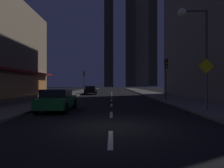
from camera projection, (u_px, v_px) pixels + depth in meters
name	position (u px, v px, depth m)	size (l,w,h in m)	color
ground_plane	(112.00, 93.00, 40.51)	(78.00, 136.00, 0.10)	black
sidewalk_right	(147.00, 92.00, 40.50)	(4.00, 76.00, 0.15)	#605E59
sidewalk_left	(77.00, 92.00, 40.52)	(4.00, 76.00, 0.15)	#605E59
lane_marking_center	(112.00, 98.00, 24.71)	(0.16, 38.60, 0.01)	silver
skyscraper_distant_tall	(109.00, 23.00, 118.53)	(5.27, 5.92, 75.21)	#302E24
skyscraper_distant_mid	(130.00, 37.00, 123.02)	(5.23, 5.24, 61.57)	#333126
skyscraper_distant_short	(141.00, 44.00, 127.20)	(8.05, 8.28, 54.72)	brown
skyscraper_distant_slender	(152.00, 39.00, 160.07)	(8.43, 5.10, 75.32)	#312E24
car_parked_near	(57.00, 100.00, 13.31)	(1.98, 4.24, 1.45)	#1E722D
car_parked_far	(91.00, 90.00, 34.35)	(1.98, 4.24, 1.45)	black
fire_hydrant_far_left	(71.00, 93.00, 28.94)	(0.42, 0.30, 0.65)	#B2B2B2
traffic_light_near_right	(166.00, 70.00, 20.15)	(0.32, 0.48, 4.20)	#2D2D2D
traffic_light_far_left	(84.00, 77.00, 39.77)	(0.32, 0.48, 4.20)	#2D2D2D
street_lamp_right	(194.00, 34.00, 13.02)	(1.96, 0.56, 6.58)	#38383D
pedestrian_crossing_sign	(206.00, 80.00, 11.81)	(0.91, 0.08, 3.15)	slate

